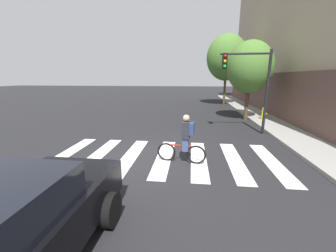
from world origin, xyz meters
The scene contains 7 objects.
ground_plane centered at (0.00, 0.00, 0.00)m, with size 120.00×120.00×0.00m, color black.
crosswalk_stripes centered at (0.56, 0.00, 0.01)m, with size 8.13×3.58×0.01m.
cyclist centered at (1.32, -0.39, 0.84)m, with size 1.70×0.39×1.69m.
traffic_light_near centered at (4.42, 3.77, 2.86)m, with size 2.47×0.28×4.20m.
fire_hydrant centered at (6.32, 7.03, 0.53)m, with size 0.33×0.22×0.78m.
street_tree_near centered at (5.28, 7.37, 3.53)m, with size 2.94×2.94×5.23m.
street_tree_mid centered at (4.98, 15.21, 4.82)m, with size 4.01×4.01×7.14m.
Camera 1 is at (1.50, -6.92, 2.89)m, focal length 21.54 mm.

